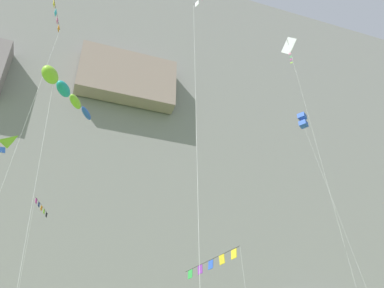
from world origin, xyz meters
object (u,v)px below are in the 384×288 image
kite_banner_low_center (37,226)px  kite_banner_front_field (212,268)px  kite_diamond_near_cliff (292,56)px  kite_banner_upper_mid (209,14)px  kite_banner_high_right (47,40)px  kite_box_mid_center (303,121)px  kite_windsock_upper_left (62,88)px

kite_banner_low_center → kite_banner_front_field: size_ratio=1.56×
kite_diamond_near_cliff → kite_banner_upper_mid: size_ratio=1.27×
kite_banner_upper_mid → kite_banner_high_right: (-9.59, 5.69, 0.29)m
kite_banner_upper_mid → kite_banner_high_right: kite_banner_high_right is taller
kite_banner_high_right → kite_box_mid_center: kite_box_mid_center is taller
kite_banner_upper_mid → kite_banner_front_field: 16.39m
kite_banner_high_right → kite_banner_low_center: bearing=84.7°
kite_box_mid_center → kite_banner_front_field: bearing=-152.5°
kite_banner_high_right → kite_banner_upper_mid: bearing=-30.7°
kite_diamond_near_cliff → kite_banner_low_center: size_ratio=1.86×
kite_banner_low_center → kite_box_mid_center: bearing=-4.0°
kite_banner_low_center → kite_banner_high_right: bearing=-95.3°
kite_banner_high_right → kite_banner_front_field: kite_banner_high_right is taller
kite_banner_upper_mid → kite_banner_low_center: 22.40m
kite_diamond_near_cliff → kite_banner_upper_mid: bearing=-144.7°
kite_diamond_near_cliff → kite_box_mid_center: 11.34m
kite_banner_low_center → kite_banner_high_right: 15.81m
kite_windsock_upper_left → kite_box_mid_center: 31.54m
kite_banner_low_center → kite_banner_front_field: bearing=-39.6°
kite_windsock_upper_left → kite_banner_low_center: (-0.38, 13.73, -3.87)m
kite_windsock_upper_left → kite_diamond_near_cliff: bearing=7.8°
kite_box_mid_center → kite_banner_upper_mid: bearing=-136.7°
kite_box_mid_center → kite_banner_front_field: size_ratio=2.80×
kite_windsock_upper_left → kite_banner_high_right: 4.21m
kite_diamond_near_cliff → kite_banner_low_center: 27.91m
kite_windsock_upper_left → kite_banner_high_right: (-1.65, 0.01, 3.88)m
kite_banner_upper_mid → kite_banner_low_center: size_ratio=1.46×
kite_banner_upper_mid → kite_box_mid_center: size_ratio=0.81×
kite_windsock_upper_left → kite_banner_high_right: kite_banner_high_right is taller
kite_diamond_near_cliff → kite_banner_low_center: kite_diamond_near_cliff is taller
kite_diamond_near_cliff → kite_banner_upper_mid: (-11.87, -8.40, -8.34)m
kite_banner_low_center → kite_box_mid_center: 31.44m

